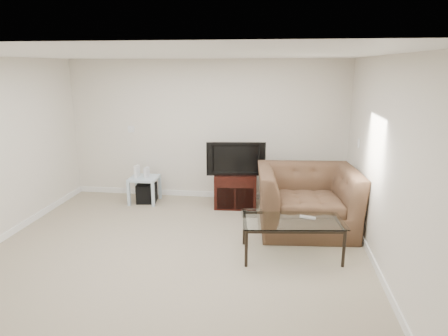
# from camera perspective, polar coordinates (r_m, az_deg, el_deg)

# --- Properties ---
(floor) EXTENTS (5.00, 5.00, 0.00)m
(floor) POSITION_cam_1_polar(r_m,az_deg,el_deg) (5.25, -7.34, -12.66)
(floor) COLOR tan
(floor) RESTS_ON ground
(ceiling) EXTENTS (5.00, 5.00, 0.00)m
(ceiling) POSITION_cam_1_polar(r_m,az_deg,el_deg) (4.68, -8.35, 15.75)
(ceiling) COLOR white
(ceiling) RESTS_ON ground
(wall_back) EXTENTS (5.00, 0.02, 2.50)m
(wall_back) POSITION_cam_1_polar(r_m,az_deg,el_deg) (7.21, -2.58, 5.38)
(wall_back) COLOR silver
(wall_back) RESTS_ON ground
(wall_right) EXTENTS (0.02, 5.00, 2.50)m
(wall_right) POSITION_cam_1_polar(r_m,az_deg,el_deg) (4.81, 22.29, -0.27)
(wall_right) COLOR silver
(wall_right) RESTS_ON ground
(plate_back) EXTENTS (0.12, 0.02, 0.12)m
(plate_back) POSITION_cam_1_polar(r_m,az_deg,el_deg) (7.57, -13.14, 5.45)
(plate_back) COLOR white
(plate_back) RESTS_ON wall_back
(plate_right_switch) EXTENTS (0.02, 0.09, 0.13)m
(plate_right_switch) POSITION_cam_1_polar(r_m,az_deg,el_deg) (6.33, 18.67, 3.37)
(plate_right_switch) COLOR white
(plate_right_switch) RESTS_ON wall_right
(plate_right_outlet) EXTENTS (0.02, 0.08, 0.12)m
(plate_right_outlet) POSITION_cam_1_polar(r_m,az_deg,el_deg) (6.29, 18.48, -5.68)
(plate_right_outlet) COLOR white
(plate_right_outlet) RESTS_ON wall_right
(tv_stand) EXTENTS (0.74, 0.54, 0.59)m
(tv_stand) POSITION_cam_1_polar(r_m,az_deg,el_deg) (6.91, 1.67, -3.14)
(tv_stand) COLOR black
(tv_stand) RESTS_ON floor
(dvd_player) EXTENTS (0.40, 0.29, 0.05)m
(dvd_player) POSITION_cam_1_polar(r_m,az_deg,el_deg) (6.82, 1.67, -1.66)
(dvd_player) COLOR black
(dvd_player) RESTS_ON tv_stand
(television) EXTENTS (0.93, 0.29, 0.57)m
(television) POSITION_cam_1_polar(r_m,az_deg,el_deg) (6.73, 1.70, 1.49)
(television) COLOR black
(television) RESTS_ON tv_stand
(side_table) EXTENTS (0.49, 0.49, 0.46)m
(side_table) POSITION_cam_1_polar(r_m,az_deg,el_deg) (7.28, -11.27, -3.04)
(side_table) COLOR silver
(side_table) RESTS_ON floor
(subwoofer) EXTENTS (0.38, 0.38, 0.34)m
(subwoofer) POSITION_cam_1_polar(r_m,az_deg,el_deg) (7.30, -10.98, -3.52)
(subwoofer) COLOR black
(subwoofer) RESTS_ON floor
(game_console) EXTENTS (0.06, 0.16, 0.21)m
(game_console) POSITION_cam_1_polar(r_m,az_deg,el_deg) (7.20, -12.32, -0.47)
(game_console) COLOR white
(game_console) RESTS_ON side_table
(game_case) EXTENTS (0.07, 0.14, 0.18)m
(game_case) POSITION_cam_1_polar(r_m,az_deg,el_deg) (7.15, -11.00, -0.63)
(game_case) COLOR silver
(game_case) RESTS_ON side_table
(recliner) EXTENTS (1.50, 1.04, 1.25)m
(recliner) POSITION_cam_1_polar(r_m,az_deg,el_deg) (5.99, 11.82, -2.95)
(recliner) COLOR #4A2F22
(recliner) RESTS_ON floor
(coffee_table) EXTENTS (1.35, 0.87, 0.50)m
(coffee_table) POSITION_cam_1_polar(r_m,az_deg,el_deg) (5.26, 9.56, -9.70)
(coffee_table) COLOR black
(coffee_table) RESTS_ON floor
(remote) EXTENTS (0.21, 0.10, 0.02)m
(remote) POSITION_cam_1_polar(r_m,az_deg,el_deg) (5.22, 11.87, -6.92)
(remote) COLOR #B2B2B7
(remote) RESTS_ON coffee_table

